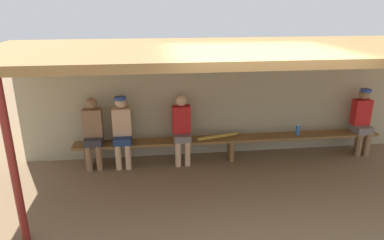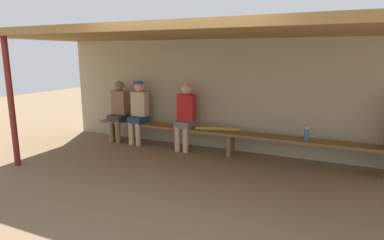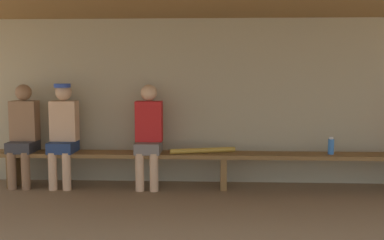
{
  "view_description": "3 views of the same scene",
  "coord_description": "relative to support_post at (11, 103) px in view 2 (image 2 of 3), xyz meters",
  "views": [
    {
      "loc": [
        -1.52,
        -4.54,
        2.97
      ],
      "look_at": [
        -0.82,
        1.13,
        1.0
      ],
      "focal_mm": 32.15,
      "sensor_mm": 36.0,
      "label": 1
    },
    {
      "loc": [
        1.82,
        -4.18,
        1.92
      ],
      "look_at": [
        -0.59,
        1.05,
        0.74
      ],
      "focal_mm": 30.26,
      "sensor_mm": 36.0,
      "label": 2
    },
    {
      "loc": [
        -0.13,
        -4.28,
        1.51
      ],
      "look_at": [
        -0.39,
        1.18,
        0.93
      ],
      "focal_mm": 43.13,
      "sensor_mm": 36.0,
      "label": 3
    }
  ],
  "objects": [
    {
      "name": "water_bottle_orange",
      "position": [
        4.57,
        2.1,
        -0.54
      ],
      "size": [
        0.07,
        0.07,
        0.22
      ],
      "color": "blue",
      "rests_on": "bench"
    },
    {
      "name": "bench",
      "position": [
        3.22,
        2.1,
        -0.71
      ],
      "size": [
        6.0,
        0.36,
        0.46
      ],
      "color": "brown",
      "rests_on": "ground"
    },
    {
      "name": "player_with_sunglasses",
      "position": [
        2.25,
        2.1,
        -0.37
      ],
      "size": [
        0.34,
        0.42,
        1.34
      ],
      "color": "slate",
      "rests_on": "ground"
    },
    {
      "name": "ground_plane",
      "position": [
        3.22,
        0.55,
        -1.1
      ],
      "size": [
        24.0,
        24.0,
        0.0
      ],
      "primitive_type": "plane",
      "color": "brown"
    },
    {
      "name": "back_wall",
      "position": [
        3.22,
        2.55,
        0.0
      ],
      "size": [
        8.0,
        0.2,
        2.2
      ],
      "primitive_type": "cube",
      "color": "tan",
      "rests_on": "ground"
    },
    {
      "name": "support_post",
      "position": [
        0.0,
        0.0,
        0.0
      ],
      "size": [
        0.1,
        0.1,
        2.2
      ],
      "primitive_type": "cylinder",
      "color": "maroon",
      "rests_on": "ground"
    },
    {
      "name": "player_near_post",
      "position": [
        0.61,
        2.1,
        -0.37
      ],
      "size": [
        0.34,
        0.42,
        1.34
      ],
      "color": "#333338",
      "rests_on": "ground"
    },
    {
      "name": "player_shirtless_tan",
      "position": [
        1.14,
        2.1,
        -0.35
      ],
      "size": [
        0.34,
        0.42,
        1.34
      ],
      "color": "navy",
      "rests_on": "ground"
    },
    {
      "name": "dugout_roof",
      "position": [
        3.22,
        1.25,
        1.16
      ],
      "size": [
        8.0,
        2.8,
        0.12
      ],
      "primitive_type": "cube",
      "color": "olive",
      "rests_on": "back_wall"
    },
    {
      "name": "baseball_bat",
      "position": [
        2.95,
        2.1,
        -0.61
      ],
      "size": [
        0.84,
        0.28,
        0.07
      ],
      "primitive_type": "cylinder",
      "rotation": [
        0.0,
        1.57,
        0.26
      ],
      "color": "#B28C33",
      "rests_on": "bench"
    }
  ]
}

